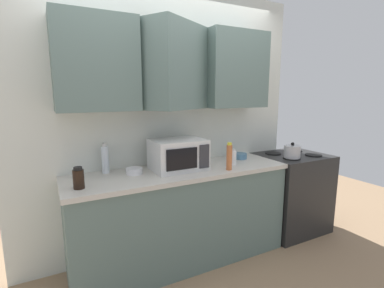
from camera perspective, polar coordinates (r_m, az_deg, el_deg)
wall_back_with_cabinets at (r=2.73m, az=-4.48°, el=9.66°), size 2.93×0.62×2.60m
counter_run at (r=2.77m, az=-2.23°, el=-14.15°), size 2.06×0.63×0.90m
stove_range at (r=3.56m, az=19.24°, el=-9.13°), size 0.76×0.64×0.91m
kettle at (r=3.21m, az=19.52°, el=-1.45°), size 0.17×0.17×0.17m
microwave at (r=2.60m, az=-2.81°, el=-2.11°), size 0.48×0.37×0.28m
bottle_soy_dark at (r=2.25m, az=-21.89°, el=-6.43°), size 0.08×0.08×0.16m
bottle_spice_jar at (r=2.60m, az=7.51°, el=-2.57°), size 0.05×0.05×0.25m
bottle_clear_tall at (r=2.59m, az=-17.08°, el=-2.93°), size 0.06×0.06×0.27m
bottle_white_jar at (r=2.80m, az=8.18°, el=-2.69°), size 0.07×0.07×0.16m
bowl_ceramic_small at (r=3.09m, az=9.66°, el=-2.39°), size 0.14×0.14×0.06m
bowl_mixing_large at (r=2.53m, az=-11.57°, el=-5.34°), size 0.14×0.14×0.05m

